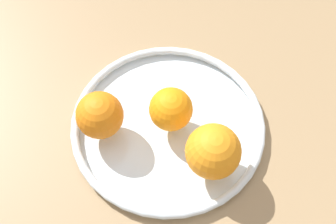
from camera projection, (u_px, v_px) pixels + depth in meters
ground_plane at (168, 135)px, 70.63cm from camera, size 116.02×116.02×4.00cm
fruit_bowl at (168, 125)px, 68.12cm from camera, size 28.65×28.65×1.80cm
orange_center at (171, 110)px, 64.82cm from camera, size 6.26×6.26×6.26cm
orange_back_right at (212, 153)px, 60.70cm from camera, size 7.55×7.55×7.55cm
orange_front_right at (100, 115)px, 64.08cm from camera, size 6.75×6.75×6.75cm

